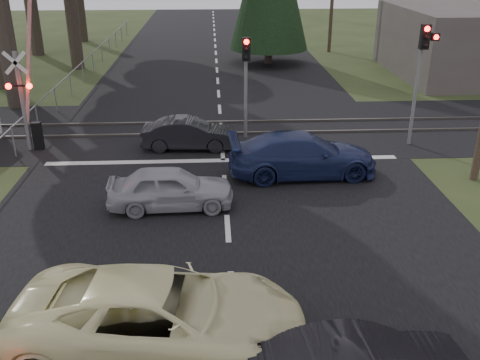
{
  "coord_description": "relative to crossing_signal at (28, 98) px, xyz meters",
  "views": [
    {
      "loc": [
        -0.37,
        -10.25,
        7.31
      ],
      "look_at": [
        0.37,
        3.42,
        1.3
      ],
      "focal_mm": 40.0,
      "sensor_mm": 36.0,
      "label": 1
    }
  ],
  "objects": [
    {
      "name": "blue_sedan",
      "position": [
        9.97,
        -3.06,
        -1.32
      ],
      "size": [
        5.18,
        2.34,
        1.47
      ],
      "primitive_type": "imported",
      "rotation": [
        0.0,
        0.0,
        1.62
      ],
      "color": "#18224A",
      "rests_on": "ground"
    },
    {
      "name": "cream_coupe",
      "position": [
        5.82,
        -11.6,
        -1.27
      ],
      "size": [
        5.88,
        3.17,
        1.57
      ],
      "primitive_type": "imported",
      "rotation": [
        0.0,
        0.0,
        1.47
      ],
      "color": "#F2EEAD",
      "rests_on": "ground"
    },
    {
      "name": "rail_far",
      "position": [
        7.27,
        3.01,
        -2.01
      ],
      "size": [
        120.0,
        0.12,
        0.1
      ],
      "primitive_type": "cube",
      "color": "#59544C",
      "rests_on": "ground"
    },
    {
      "name": "dark_car_far",
      "position": [
        5.99,
        -0.21,
        -1.46
      ],
      "size": [
        3.68,
        1.43,
        1.2
      ],
      "primitive_type": "imported",
      "rotation": [
        0.0,
        0.0,
        1.52
      ],
      "color": "black",
      "rests_on": "ground"
    },
    {
      "name": "road",
      "position": [
        7.27,
        0.21,
        -2.05
      ],
      "size": [
        14.0,
        100.0,
        0.01
      ],
      "primitive_type": "cube",
      "color": "black",
      "rests_on": "ground"
    },
    {
      "name": "crossing_signal",
      "position": [
        0.0,
        0.0,
        0.0
      ],
      "size": [
        1.62,
        0.38,
        6.96
      ],
      "color": "slate",
      "rests_on": "ground"
    },
    {
      "name": "traffic_signal_center",
      "position": [
        8.27,
        0.89,
        0.75
      ],
      "size": [
        0.32,
        0.48,
        4.1
      ],
      "color": "slate",
      "rests_on": "ground"
    },
    {
      "name": "rail_corridor",
      "position": [
        7.27,
        2.21,
        -2.05
      ],
      "size": [
        120.0,
        8.0,
        0.01
      ],
      "primitive_type": "cube",
      "color": "black",
      "rests_on": "ground"
    },
    {
      "name": "stop_line",
      "position": [
        7.27,
        -1.59,
        -2.05
      ],
      "size": [
        13.0,
        0.35,
        0.0
      ],
      "primitive_type": "cube",
      "color": "silver",
      "rests_on": "ground"
    },
    {
      "name": "traffic_signal_right",
      "position": [
        14.82,
        -0.31,
        1.26
      ],
      "size": [
        0.68,
        0.48,
        4.7
      ],
      "color": "slate",
      "rests_on": "ground"
    },
    {
      "name": "fence_left",
      "position": [
        -0.53,
        12.71,
        -2.06
      ],
      "size": [
        0.1,
        36.0,
        1.2
      ],
      "primitive_type": null,
      "color": "slate",
      "rests_on": "ground"
    },
    {
      "name": "ground",
      "position": [
        7.27,
        -9.79,
        -2.06
      ],
      "size": [
        120.0,
        120.0,
        0.0
      ],
      "primitive_type": "plane",
      "color": "#2C3C1B",
      "rests_on": "ground"
    },
    {
      "name": "silver_car",
      "position": [
        5.61,
        -5.36,
        -1.42
      ],
      "size": [
        3.81,
        1.64,
        1.28
      ],
      "primitive_type": "imported",
      "rotation": [
        0.0,
        0.0,
        1.61
      ],
      "color": "#9FA1A7",
      "rests_on": "ground"
    },
    {
      "name": "rail_near",
      "position": [
        7.27,
        1.41,
        -2.01
      ],
      "size": [
        120.0,
        0.12,
        0.1
      ],
      "primitive_type": "cube",
      "color": "#59544C",
      "rests_on": "ground"
    }
  ]
}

